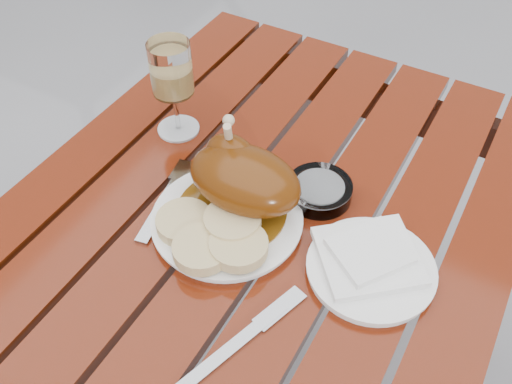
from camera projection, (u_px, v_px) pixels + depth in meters
table at (242, 354)px, 1.18m from camera, size 0.80×1.20×0.75m
dinner_plate at (227, 220)px, 0.92m from camera, size 0.27×0.27×0.02m
roast_duck at (242, 177)px, 0.91m from camera, size 0.19×0.18×0.14m
bread_dumplings at (214, 234)px, 0.87m from camera, size 0.19×0.15×0.03m
wine_glass at (174, 89)px, 1.02m from camera, size 0.09×0.09×0.19m
side_plate at (371, 269)px, 0.86m from camera, size 0.21×0.21×0.02m
napkin at (368, 256)px, 0.86m from camera, size 0.20×0.20×0.01m
ashtray at (319, 191)px, 0.96m from camera, size 0.12×0.12×0.03m
fork at (164, 203)px, 0.96m from camera, size 0.06×0.18×0.01m
knife at (234, 346)px, 0.77m from camera, size 0.08×0.19×0.01m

